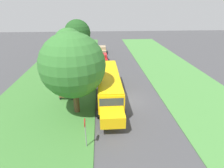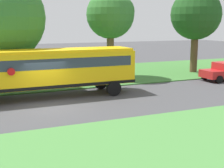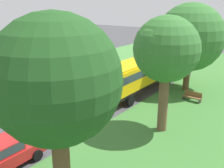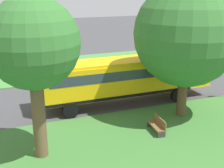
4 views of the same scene
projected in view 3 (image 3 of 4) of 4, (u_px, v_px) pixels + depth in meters
The scene contains 10 objects.
ground_plane at pixel (124, 85), 27.60m from camera, with size 120.00×120.00×0.00m, color #424244.
grass_verge at pixel (223, 106), 22.02m from camera, with size 12.00×80.00×0.08m, color #3D7533.
grass_far_side at pixel (63, 72), 32.60m from camera, with size 10.00×80.00×0.07m, color #47843D.
school_bus at pixel (141, 72), 25.24m from camera, with size 2.85×12.42×3.16m.
car_red_nearest at pixel (0, 154), 13.48m from camera, with size 2.02×4.40×1.56m.
oak_tree_beside_bus at pixel (191, 38), 24.27m from camera, with size 6.32×6.32×8.39m.
oak_tree_roadside_mid at pixel (165, 49), 16.08m from camera, with size 4.17×4.17×7.66m.
oak_tree_far_end at pixel (57, 82), 9.28m from camera, with size 4.87×4.87×8.12m.
stop_sign at pixel (192, 62), 30.18m from camera, with size 0.08×0.68×2.74m.
park_bench at pixel (192, 97), 22.84m from camera, with size 1.64×0.66×0.92m.
Camera 3 is at (-14.35, 22.09, 8.34)m, focal length 42.00 mm.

